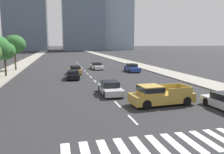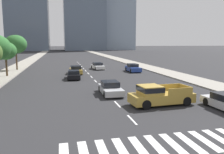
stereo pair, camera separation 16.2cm
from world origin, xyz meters
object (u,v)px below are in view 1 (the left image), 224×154
at_px(street_tree_fourth, 4,51).
at_px(sedan_gold_4, 75,70).
at_px(pickup_truck, 159,95).
at_px(sedan_blue_0, 132,68).
at_px(sedan_silver_1, 110,88).
at_px(sedan_white_3, 97,66).
at_px(sedan_black_5, 73,75).
at_px(street_tree_fifth, 14,44).

bearing_deg(street_tree_fourth, sedan_gold_4, 7.31).
height_order(pickup_truck, sedan_blue_0, pickup_truck).
bearing_deg(sedan_silver_1, sedan_white_3, 174.52).
bearing_deg(sedan_black_5, sedan_blue_0, -57.86).
bearing_deg(sedan_silver_1, sedan_black_5, -164.00).
distance_m(pickup_truck, sedan_white_3, 26.97).
height_order(sedan_silver_1, sedan_gold_4, sedan_gold_4).
bearing_deg(sedan_black_5, street_tree_fourth, 69.60).
distance_m(sedan_blue_0, sedan_silver_1, 18.63).
bearing_deg(sedan_white_3, street_tree_fourth, -69.89).
bearing_deg(street_tree_fifth, street_tree_fourth, -90.00).
bearing_deg(sedan_white_3, pickup_truck, -4.13).
height_order(sedan_gold_4, street_tree_fifth, street_tree_fifth).
bearing_deg(pickup_truck, sedan_gold_4, -80.00).
height_order(sedan_black_5, street_tree_fifth, street_tree_fifth).
relative_size(sedan_white_3, street_tree_fourth, 0.88).
relative_size(sedan_black_5, street_tree_fourth, 0.85).
relative_size(sedan_black_5, street_tree_fifth, 0.68).
xyz_separation_m(sedan_black_5, street_tree_fifth, (-9.69, 12.49, 4.26)).
relative_size(sedan_blue_0, street_tree_fifth, 0.71).
relative_size(sedan_white_3, sedan_black_5, 1.04).
bearing_deg(sedan_white_3, sedan_blue_0, 41.29).
bearing_deg(street_tree_fifth, sedan_silver_1, -61.43).
height_order(sedan_gold_4, sedan_black_5, sedan_gold_4).
relative_size(pickup_truck, street_tree_fifth, 0.84).
distance_m(sedan_white_3, street_tree_fourth, 16.96).
distance_m(sedan_black_5, street_tree_fifth, 16.37).
relative_size(sedan_silver_1, street_tree_fourth, 0.86).
xyz_separation_m(sedan_blue_0, sedan_silver_1, (-7.85, -16.90, -0.06)).
xyz_separation_m(sedan_silver_1, street_tree_fourth, (-12.67, 14.90, 3.31)).
relative_size(sedan_blue_0, sedan_gold_4, 1.02).
xyz_separation_m(sedan_gold_4, sedan_black_5, (-0.66, -5.45, -0.04)).
bearing_deg(sedan_black_5, sedan_silver_1, -161.90).
height_order(pickup_truck, street_tree_fifth, street_tree_fifth).
relative_size(sedan_blue_0, sedan_black_5, 1.04).
bearing_deg(pickup_truck, street_tree_fifth, -64.99).
height_order(sedan_gold_4, street_tree_fourth, street_tree_fourth).
bearing_deg(sedan_gold_4, street_tree_fifth, 55.35).
relative_size(sedan_blue_0, sedan_white_3, 1.00).
xyz_separation_m(sedan_white_3, street_tree_fourth, (-15.00, -7.18, 3.31)).
relative_size(sedan_silver_1, sedan_gold_4, 1.00).
relative_size(sedan_white_3, sedan_gold_4, 1.02).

